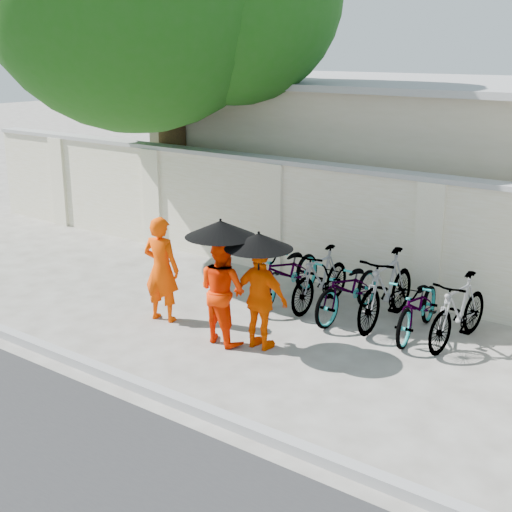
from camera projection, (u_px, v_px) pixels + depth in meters
The scene contains 14 objects.
ground at pixel (203, 337), 10.15m from camera, with size 80.00×80.00×0.00m, color #A6A49B.
kerb at pixel (113, 375), 8.83m from camera, with size 40.00×0.16×0.12m, color #969696.
compound_wall at pixel (376, 234), 11.74m from camera, with size 20.00×0.30×2.00m, color silver.
monk_left at pixel (161, 269), 10.58m from camera, with size 0.58×0.38×1.60m, color #FF4400.
monk_center at pixel (222, 290), 9.80m from camera, with size 0.73×0.57×1.50m, color #FF2E00.
parasol_center at pixel (221, 229), 9.46m from camera, with size 0.96×0.96×0.91m.
monk_right at pixel (261, 299), 9.59m from camera, with size 0.84×0.35×1.43m, color #FF5500.
parasol_right at pixel (259, 241), 9.28m from camera, with size 0.91×0.91×0.84m.
bike_0 at pixel (287, 272), 11.43m from camera, with size 0.66×1.90×1.00m, color gray.
bike_1 at pixel (320, 278), 11.17m from camera, with size 0.45×1.60×0.96m, color gray.
bike_2 at pixel (349, 288), 10.77m from camera, with size 0.62×1.77×0.93m, color gray.
bike_3 at pixel (386, 288), 10.49m from camera, with size 0.52×1.84×1.10m, color gray.
bike_4 at pixel (418, 306), 10.10m from camera, with size 0.59×1.68×0.88m, color gray.
bike_5 at pixel (458, 311), 9.78m from camera, with size 0.46×1.64×0.99m, color gray.
Camera 1 is at (6.28, -7.05, 3.99)m, focal length 50.00 mm.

